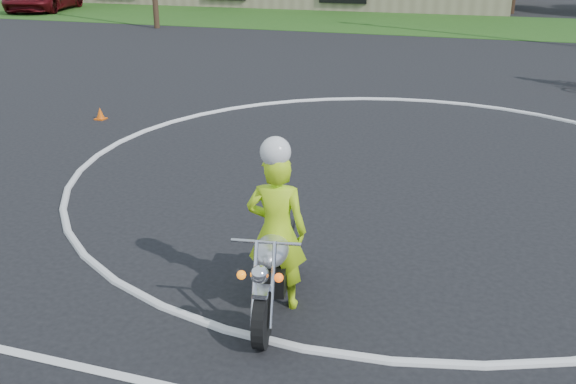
% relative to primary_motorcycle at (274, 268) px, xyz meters
% --- Properties ---
extents(ground, '(120.00, 120.00, 0.00)m').
position_rel_primary_motorcycle_xyz_m(ground, '(0.56, 2.33, -0.55)').
color(ground, black).
rests_on(ground, ground).
extents(grass_strip, '(120.00, 10.00, 0.02)m').
position_rel_primary_motorcycle_xyz_m(grass_strip, '(0.56, 29.33, -0.54)').
color(grass_strip, '#1E4714').
rests_on(grass_strip, ground).
extents(course_markings, '(19.05, 19.05, 0.12)m').
position_rel_primary_motorcycle_xyz_m(course_markings, '(2.73, 6.68, -0.55)').
color(course_markings, silver).
rests_on(course_markings, ground).
extents(primary_motorcycle, '(0.76, 2.16, 1.14)m').
position_rel_primary_motorcycle_xyz_m(primary_motorcycle, '(0.00, 0.00, 0.00)').
color(primary_motorcycle, black).
rests_on(primary_motorcycle, ground).
extents(rider_primary_grp, '(0.77, 0.57, 2.12)m').
position_rel_primary_motorcycle_xyz_m(rider_primary_grp, '(-0.01, 0.14, 0.47)').
color(rider_primary_grp, '#B7EA18').
rests_on(rider_primary_grp, ground).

